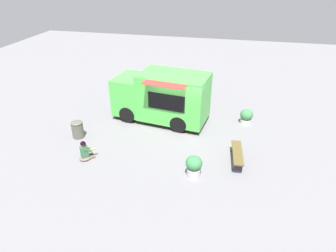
{
  "coord_description": "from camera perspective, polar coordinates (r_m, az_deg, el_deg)",
  "views": [
    {
      "loc": [
        -2.23,
        12.72,
        7.36
      ],
      "look_at": [
        0.21,
        1.84,
        1.02
      ],
      "focal_mm": 30.99,
      "sensor_mm": 36.0,
      "label": 1
    }
  ],
  "objects": [
    {
      "name": "trash_bin",
      "position": [
        14.41,
        -17.36,
        -0.62
      ],
      "size": [
        0.56,
        0.56,
        0.84
      ],
      "color": "#5B5A4E",
      "rests_on": "ground_plane"
    },
    {
      "name": "ground_plane",
      "position": [
        14.87,
        2.33,
        -0.09
      ],
      "size": [
        40.0,
        40.0,
        0.0
      ],
      "primitive_type": "plane",
      "color": "gray"
    },
    {
      "name": "plaza_bench",
      "position": [
        12.45,
        13.46,
        -5.43
      ],
      "size": [
        0.54,
        1.82,
        0.5
      ],
      "color": "brown",
      "rests_on": "ground_plane"
    },
    {
      "name": "food_truck",
      "position": [
        14.99,
        -1.13,
        5.55
      ],
      "size": [
        5.07,
        3.22,
        2.6
      ],
      "color": "#52CB4C",
      "rests_on": "ground_plane"
    },
    {
      "name": "planter_flowering_far",
      "position": [
        11.37,
        5.11,
        -7.81
      ],
      "size": [
        0.65,
        0.65,
        0.88
      ],
      "color": "silver",
      "rests_on": "ground_plane"
    },
    {
      "name": "person_customer",
      "position": [
        12.79,
        -15.98,
        -4.93
      ],
      "size": [
        0.73,
        0.71,
        0.89
      ],
      "color": "#736258",
      "rests_on": "ground_plane"
    },
    {
      "name": "planter_flowering_near",
      "position": [
        15.52,
        15.16,
        1.87
      ],
      "size": [
        0.66,
        0.66,
        0.77
      ],
      "color": "silver",
      "rests_on": "ground_plane"
    }
  ]
}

